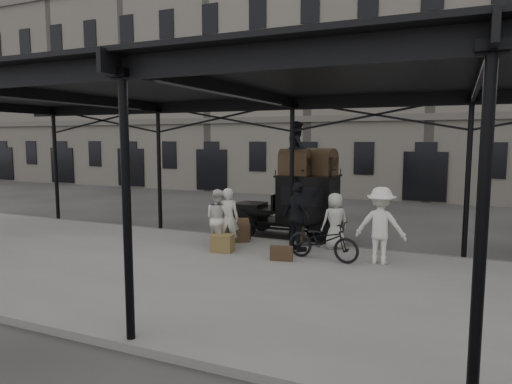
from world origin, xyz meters
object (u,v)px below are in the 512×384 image
at_px(taxi, 299,204).
at_px(bicycle, 323,240).
at_px(porter_official, 298,217).
at_px(steamer_trunk_platform, 235,232).
at_px(steamer_trunk_roof_near, 295,164).
at_px(porter_left, 228,218).

height_order(taxi, bicycle, taxi).
xyz_separation_m(porter_official, steamer_trunk_platform, (-2.19, 0.38, -0.69)).
distance_m(bicycle, steamer_trunk_platform, 3.30).
bearing_deg(taxi, steamer_trunk_roof_near, -108.07).
height_order(taxi, steamer_trunk_roof_near, steamer_trunk_roof_near).
height_order(bicycle, steamer_trunk_roof_near, steamer_trunk_roof_near).
bearing_deg(taxi, porter_left, -115.43).
distance_m(porter_left, porter_official, 2.05).
bearing_deg(porter_left, porter_official, 173.56).
relative_size(taxi, steamer_trunk_platform, 4.34).
height_order(porter_left, steamer_trunk_platform, porter_left).
bearing_deg(steamer_trunk_roof_near, taxi, 72.28).
bearing_deg(steamer_trunk_platform, porter_left, -112.46).
relative_size(taxi, bicycle, 1.82).
bearing_deg(porter_left, taxi, -136.50).
height_order(porter_left, porter_official, porter_official).
bearing_deg(porter_official, porter_left, 51.15).
distance_m(taxi, bicycle, 3.33).
bearing_deg(bicycle, porter_left, 95.25).
bearing_deg(bicycle, steamer_trunk_platform, 79.60).
height_order(taxi, porter_official, taxi).
xyz_separation_m(porter_official, bicycle, (0.93, -0.66, -0.47)).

